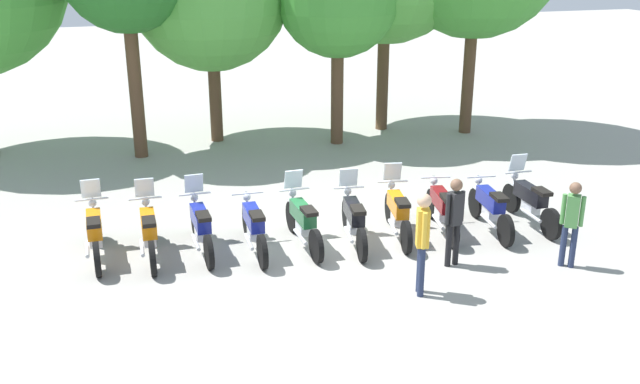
# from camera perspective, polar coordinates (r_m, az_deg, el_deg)

# --- Properties ---
(ground_plane) EXTENTS (80.00, 80.00, 0.00)m
(ground_plane) POSITION_cam_1_polar(r_m,az_deg,el_deg) (13.87, 0.61, -4.17)
(ground_plane) COLOR #9E9B93
(motorcycle_0) EXTENTS (0.62, 2.19, 1.37)m
(motorcycle_0) POSITION_cam_1_polar(r_m,az_deg,el_deg) (13.72, -17.80, -3.10)
(motorcycle_0) COLOR black
(motorcycle_0) RESTS_ON ground_plane
(motorcycle_1) EXTENTS (0.62, 2.19, 1.37)m
(motorcycle_1) POSITION_cam_1_polar(r_m,az_deg,el_deg) (13.49, -13.72, -3.09)
(motorcycle_1) COLOR black
(motorcycle_1) RESTS_ON ground_plane
(motorcycle_2) EXTENTS (0.62, 2.19, 1.37)m
(motorcycle_2) POSITION_cam_1_polar(r_m,az_deg,el_deg) (13.53, -9.65, -2.72)
(motorcycle_2) COLOR black
(motorcycle_2) RESTS_ON ground_plane
(motorcycle_3) EXTENTS (0.62, 2.19, 0.99)m
(motorcycle_3) POSITION_cam_1_polar(r_m,az_deg,el_deg) (13.42, -5.41, -2.78)
(motorcycle_3) COLOR black
(motorcycle_3) RESTS_ON ground_plane
(motorcycle_4) EXTENTS (0.62, 2.19, 1.37)m
(motorcycle_4) POSITION_cam_1_polar(r_m,az_deg,el_deg) (13.59, -1.41, -2.33)
(motorcycle_4) COLOR black
(motorcycle_4) RESTS_ON ground_plane
(motorcycle_5) EXTENTS (0.69, 2.18, 1.37)m
(motorcycle_5) POSITION_cam_1_polar(r_m,az_deg,el_deg) (13.68, 2.75, -2.20)
(motorcycle_5) COLOR black
(motorcycle_5) RESTS_ON ground_plane
(motorcycle_6) EXTENTS (0.73, 2.17, 1.37)m
(motorcycle_6) POSITION_cam_1_polar(r_m,az_deg,el_deg) (14.10, 6.31, -1.61)
(motorcycle_6) COLOR black
(motorcycle_6) RESTS_ON ground_plane
(motorcycle_7) EXTENTS (0.73, 2.17, 0.99)m
(motorcycle_7) POSITION_cam_1_polar(r_m,az_deg,el_deg) (14.47, 9.85, -1.29)
(motorcycle_7) COLOR black
(motorcycle_7) RESTS_ON ground_plane
(motorcycle_8) EXTENTS (0.66, 2.18, 0.99)m
(motorcycle_8) POSITION_cam_1_polar(r_m,az_deg,el_deg) (14.71, 13.64, -1.21)
(motorcycle_8) COLOR black
(motorcycle_8) RESTS_ON ground_plane
(motorcycle_9) EXTENTS (0.62, 2.19, 1.37)m
(motorcycle_9) POSITION_cam_1_polar(r_m,az_deg,el_deg) (15.24, 16.67, -0.70)
(motorcycle_9) COLOR black
(motorcycle_9) RESTS_ON ground_plane
(person_0) EXTENTS (0.29, 0.41, 1.79)m
(person_0) POSITION_cam_1_polar(r_m,az_deg,el_deg) (11.65, 8.31, -3.52)
(person_0) COLOR #232D4C
(person_0) RESTS_ON ground_plane
(person_1) EXTENTS (0.41, 0.25, 1.67)m
(person_1) POSITION_cam_1_polar(r_m,az_deg,el_deg) (12.81, 10.85, -1.90)
(person_1) COLOR black
(person_1) RESTS_ON ground_plane
(person_2) EXTENTS (0.36, 0.32, 1.62)m
(person_2) POSITION_cam_1_polar(r_m,az_deg,el_deg) (13.33, 19.75, -2.03)
(person_2) COLOR #232D4C
(person_2) RESTS_ON ground_plane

